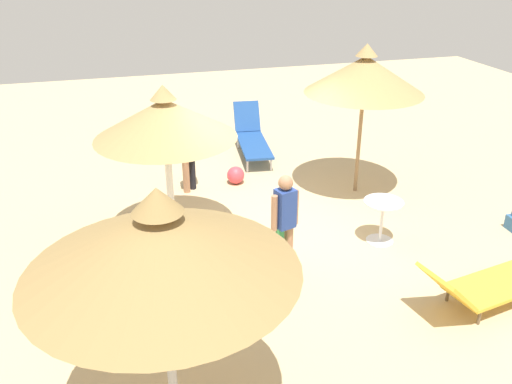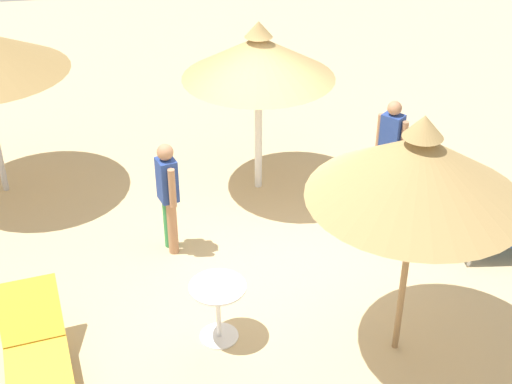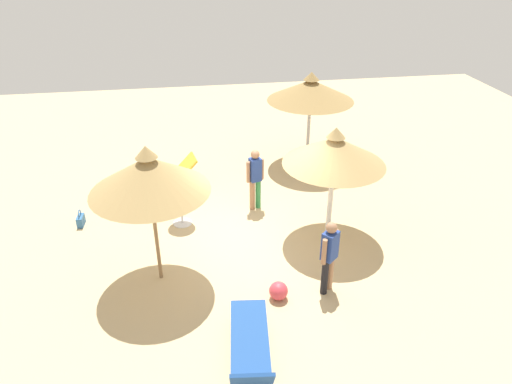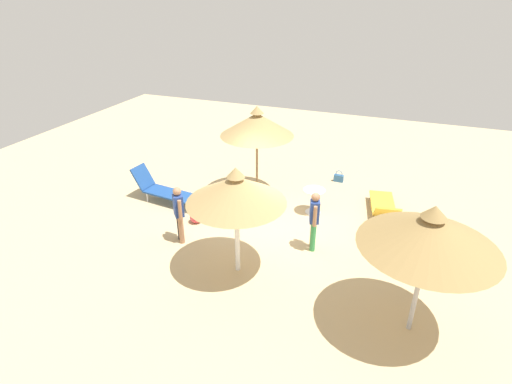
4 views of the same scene
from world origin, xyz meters
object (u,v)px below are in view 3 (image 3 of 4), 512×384
at_px(parasol_umbrella_near_right, 149,175).
at_px(parasol_umbrella_back, 335,151).
at_px(side_table_round, 181,205).
at_px(lounge_chair_far_right, 250,350).
at_px(lounge_chair_front, 161,176).
at_px(person_standing_near_left, 255,177).
at_px(parasol_umbrella_far_left, 311,90).
at_px(person_standing_center, 329,254).
at_px(beach_ball, 278,291).
at_px(handbag, 81,220).

bearing_deg(parasol_umbrella_near_right, parasol_umbrella_back, -165.78).
distance_m(parasol_umbrella_back, side_table_round, 3.70).
bearing_deg(lounge_chair_far_right, side_table_round, -77.76).
height_order(parasol_umbrella_back, lounge_chair_far_right, parasol_umbrella_back).
height_order(lounge_chair_front, person_standing_near_left, person_standing_near_left).
bearing_deg(parasol_umbrella_far_left, person_standing_center, 79.16).
height_order(person_standing_near_left, side_table_round, person_standing_near_left).
bearing_deg(beach_ball, handbag, -38.25).
relative_size(parasol_umbrella_far_left, beach_ball, 7.59).
distance_m(parasol_umbrella_near_right, handbag, 3.59).
height_order(parasol_umbrella_near_right, lounge_chair_far_right, parasol_umbrella_near_right).
xyz_separation_m(parasol_umbrella_far_left, parasol_umbrella_back, (0.50, 3.77, -0.12)).
bearing_deg(lounge_chair_far_right, parasol_umbrella_near_right, -60.21).
distance_m(lounge_chair_front, side_table_round, 1.97).
relative_size(lounge_chair_front, side_table_round, 2.86).
xyz_separation_m(lounge_chair_front, person_standing_center, (-3.14, 4.69, 0.53)).
relative_size(person_standing_center, beach_ball, 4.32).
bearing_deg(beach_ball, lounge_chair_front, -65.29).
bearing_deg(handbag, beach_ball, 141.75).
distance_m(person_standing_center, side_table_round, 3.86).
bearing_deg(parasol_umbrella_far_left, side_table_round, 36.98).
xyz_separation_m(person_standing_near_left, side_table_round, (1.79, 0.42, -0.37)).
bearing_deg(beach_ball, parasol_umbrella_far_left, -109.55).
bearing_deg(lounge_chair_front, parasol_umbrella_back, 142.25).
distance_m(parasol_umbrella_back, lounge_chair_front, 5.00).
bearing_deg(handbag, person_standing_center, 148.09).
bearing_deg(lounge_chair_front, handbag, 41.19).
bearing_deg(parasol_umbrella_near_right, handbag, -49.86).
distance_m(lounge_chair_far_right, lounge_chair_front, 6.44).
xyz_separation_m(parasol_umbrella_far_left, person_standing_near_left, (1.92, 2.37, -1.30)).
distance_m(parasol_umbrella_far_left, handbag, 6.84).
distance_m(parasol_umbrella_far_left, beach_ball, 6.33).
bearing_deg(lounge_chair_far_right, beach_ball, -116.53).
height_order(lounge_chair_front, handbag, lounge_chair_front).
bearing_deg(beach_ball, side_table_round, -59.38).
height_order(parasol_umbrella_near_right, person_standing_center, parasol_umbrella_near_right).
xyz_separation_m(person_standing_center, beach_ball, (0.94, 0.08, -0.68)).
bearing_deg(parasol_umbrella_back, handbag, -12.94).
distance_m(parasol_umbrella_near_right, lounge_chair_front, 4.27).
bearing_deg(side_table_round, person_standing_near_left, -166.78).
distance_m(parasol_umbrella_near_right, person_standing_center, 3.53).
bearing_deg(side_table_round, handbag, -7.34).
bearing_deg(beach_ball, lounge_chair_far_right, 63.47).
height_order(lounge_chair_far_right, side_table_round, lounge_chair_far_right).
distance_m(parasol_umbrella_back, handbag, 5.99).
bearing_deg(lounge_chair_front, beach_ball, 114.71).
bearing_deg(parasol_umbrella_near_right, side_table_round, -103.70).
bearing_deg(side_table_round, parasol_umbrella_back, 163.16).
height_order(lounge_chair_front, person_standing_center, person_standing_center).
bearing_deg(person_standing_near_left, beach_ball, 88.45).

